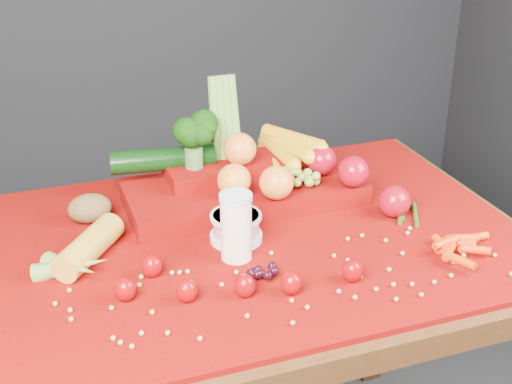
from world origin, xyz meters
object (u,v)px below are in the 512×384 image
object	(u,v)px
table	(259,279)
milk_glass	(236,224)
produce_mound	(249,176)
yogurt_bowl	(236,226)

from	to	relation	value
table	milk_glass	world-z (taller)	milk_glass
table	produce_mound	xyz separation A→B (m)	(0.03, 0.16, 0.17)
table	yogurt_bowl	world-z (taller)	yogurt_bowl
milk_glass	yogurt_bowl	size ratio (longest dim) A/B	1.28
table	produce_mound	distance (m)	0.23
table	yogurt_bowl	size ratio (longest dim) A/B	10.40
milk_glass	yogurt_bowl	distance (m)	0.08
yogurt_bowl	produce_mound	distance (m)	0.19
milk_glass	produce_mound	world-z (taller)	produce_mound
table	yogurt_bowl	distance (m)	0.15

